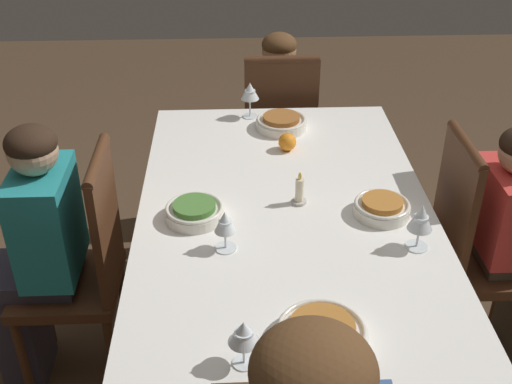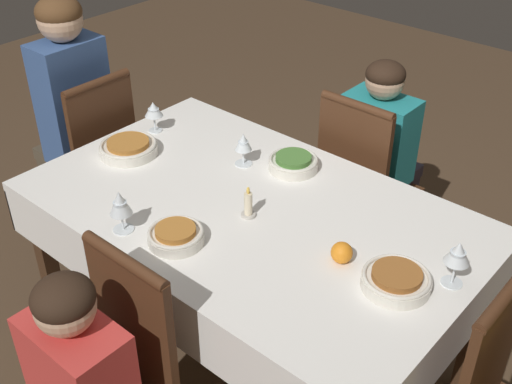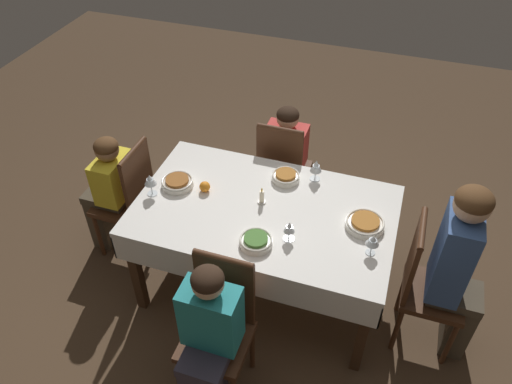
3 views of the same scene
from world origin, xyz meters
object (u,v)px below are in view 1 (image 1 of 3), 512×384
(wine_glass_east, at_px, (244,334))
(wine_glass_west, at_px, (250,92))
(dining_table, at_px, (285,229))
(bowl_north, at_px, (382,207))
(chair_north, at_px, (474,246))
(wine_glass_south, at_px, (225,223))
(wine_glass_north, at_px, (421,219))
(chair_south, at_px, (84,265))
(bowl_east, at_px, (322,334))
(bowl_south, at_px, (194,211))
(orange_fruit, at_px, (287,142))
(bowl_west, at_px, (281,122))
(chair_west, at_px, (279,135))
(person_child_teal, at_px, (36,252))
(person_child_yellow, at_px, (277,115))
(candle_centerpiece, at_px, (299,193))

(wine_glass_east, bearing_deg, wine_glass_west, 177.39)
(dining_table, xyz_separation_m, bowl_north, (0.05, 0.31, 0.11))
(chair_north, relative_size, wine_glass_south, 7.09)
(wine_glass_north, bearing_deg, chair_south, -103.42)
(wine_glass_east, bearing_deg, wine_glass_south, -174.71)
(dining_table, height_order, chair_south, chair_south)
(bowl_east, bearing_deg, bowl_south, -149.16)
(chair_south, relative_size, bowl_north, 5.15)
(orange_fruit, bearing_deg, bowl_west, -177.31)
(bowl_east, relative_size, wine_glass_west, 1.50)
(bowl_north, relative_size, orange_fruit, 2.65)
(chair_north, height_order, wine_glass_west, chair_north)
(chair_west, xyz_separation_m, wine_glass_south, (1.22, -0.26, 0.33))
(chair_west, bearing_deg, bowl_east, 89.35)
(bowl_east, distance_m, wine_glass_north, 0.51)
(wine_glass_west, relative_size, wine_glass_south, 1.15)
(person_child_teal, height_order, wine_glass_north, person_child_teal)
(person_child_yellow, bearing_deg, wine_glass_east, 83.41)
(bowl_east, relative_size, candle_centerpiece, 1.94)
(chair_south, relative_size, person_child_teal, 0.90)
(person_child_yellow, xyz_separation_m, candle_centerpiece, (1.14, -0.01, 0.25))
(candle_centerpiece, bearing_deg, person_child_yellow, 179.51)
(wine_glass_east, bearing_deg, wine_glass_north, 129.75)
(chair_south, distance_m, candle_centerpiece, 0.80)
(chair_north, relative_size, bowl_east, 4.11)
(wine_glass_south, bearing_deg, wine_glass_north, 88.23)
(chair_west, relative_size, bowl_south, 4.97)
(wine_glass_south, xyz_separation_m, candle_centerpiece, (-0.24, 0.25, -0.05))
(person_child_yellow, bearing_deg, bowl_north, 101.65)
(person_child_teal, distance_m, orange_fruit, 0.99)
(chair_north, relative_size, wine_glass_west, 6.15)
(bowl_east, relative_size, orange_fruit, 3.33)
(chair_west, height_order, wine_glass_north, chair_west)
(bowl_west, bearing_deg, wine_glass_south, -15.84)
(wine_glass_south, bearing_deg, person_child_teal, -110.00)
(chair_west, bearing_deg, wine_glass_north, 104.54)
(chair_north, relative_size, person_child_teal, 0.90)
(bowl_west, height_order, wine_glass_west, wine_glass_west)
(person_child_teal, height_order, bowl_east, person_child_teal)
(person_child_teal, xyz_separation_m, wine_glass_east, (0.70, 0.70, 0.27))
(person_child_yellow, distance_m, bowl_north, 1.26)
(chair_west, relative_size, wine_glass_east, 7.10)
(bowl_east, bearing_deg, wine_glass_north, 138.28)
(wine_glass_west, relative_size, candle_centerpiece, 1.30)
(chair_west, height_order, chair_north, same)
(person_child_yellow, xyz_separation_m, bowl_south, (1.21, -0.35, 0.23))
(bowl_west, bearing_deg, orange_fruit, 2.69)
(orange_fruit, bearing_deg, bowl_north, 30.43)
(person_child_teal, distance_m, bowl_east, 1.11)
(bowl_south, bearing_deg, wine_glass_south, 30.90)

